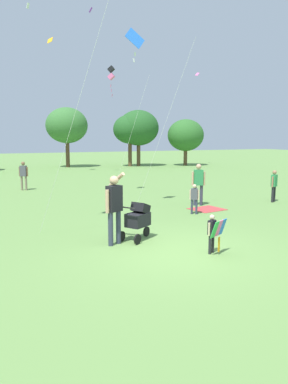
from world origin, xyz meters
name	(u,v)px	position (x,y,z in m)	size (l,w,h in m)	color
ground_plane	(174,252)	(0.00, 0.00, 0.00)	(120.00, 120.00, 0.00)	#668E47
treeline_distant	(65,129)	(3.33, 25.13, 3.50)	(25.13, 6.23, 5.58)	brown
child_with_butterfly_kite	(213,230)	(0.75, -0.51, 0.57)	(0.56, 0.45, 0.95)	#232328
person_adult_flyer	(114,204)	(-1.11, 1.19, 1.08)	(0.58, 0.68, 1.88)	#33384C
stroller	(138,218)	(-0.35, 1.36, 0.61)	(1.08, 0.86, 1.03)	black
kite_orange_delta	(111,74)	(1.85, 9.23, 5.70)	(1.55, 1.56, 6.07)	black
kite_green_novelty	(137,47)	(1.46, 5.41, 6.07)	(2.01, 1.82, 6.78)	blue
person_red_shirt	(274,183)	(7.32, 4.20, 0.81)	(0.41, 0.29, 1.37)	#232328
person_couple_left	(194,197)	(2.85, 3.53, 0.64)	(0.28, 0.26, 1.09)	#33384C
person_kid_running	(198,181)	(3.95, 4.92, 1.00)	(0.50, 0.37, 1.70)	#33384C
person_back_turned	(23,173)	(-1.91, 12.49, 0.89)	(0.43, 0.34, 1.51)	#7F705B
picnic_blanket	(207,209)	(3.80, 4.06, 0.01)	(1.20, 1.06, 0.02)	#CC3D3D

